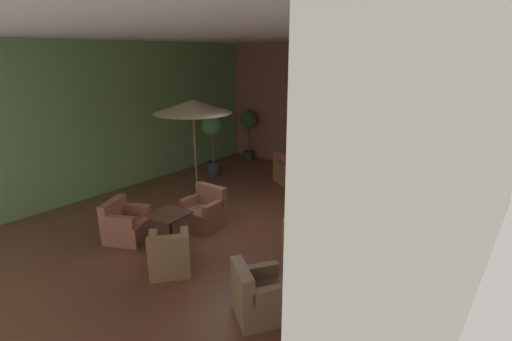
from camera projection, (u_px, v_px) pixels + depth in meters
ground_plane at (242, 229)px, 8.35m from camera, size 9.15×9.90×0.02m
wall_back_brick at (346, 112)px, 11.35m from camera, size 9.15×0.08×4.14m
wall_left_accent at (121, 117)px, 10.42m from camera, size 0.08×9.90×4.14m
wall_right_plain at (491, 187)px, 5.00m from camera, size 0.08×9.90×4.14m
ceiling_slab at (240, 33)px, 7.07m from camera, size 9.15×9.90×0.06m
cafe_table_front_left at (305, 175)px, 10.29m from camera, size 0.78×0.78×0.69m
armchair_front_left_north at (288, 171)px, 11.30m from camera, size 0.99×0.98×0.92m
armchair_front_left_east at (319, 197)px, 9.36m from camera, size 1.04×1.04×0.84m
cafe_table_front_right at (321, 276)px, 5.74m from camera, size 0.68×0.68×0.69m
armchair_front_right_north at (304, 252)px, 6.75m from camera, size 1.04×1.04×0.87m
armchair_front_right_east at (260, 297)px, 5.50m from camera, size 1.04×1.06×0.88m
armchair_front_right_south at (348, 329)px, 4.87m from camera, size 1.01×1.00×0.83m
armchair_front_right_west at (376, 274)px, 6.05m from camera, size 1.07×1.04×0.92m
cafe_table_mid_center at (170, 221)px, 7.54m from camera, size 0.75×0.75×0.69m
armchair_mid_center_north at (205, 212)px, 8.40m from camera, size 0.86×0.80×0.92m
armchair_mid_center_east at (126, 225)px, 7.81m from camera, size 1.07×1.08×0.87m
armchair_mid_center_south at (170, 255)px, 6.65m from camera, size 1.06×1.05×0.83m
patio_umbrella_tall_red at (372, 135)px, 7.41m from camera, size 2.63×2.63×2.41m
patio_umbrella_center_beige at (193, 107)px, 9.61m from camera, size 2.07×2.07×2.65m
potted_tree_left_corner at (409, 161)px, 9.19m from camera, size 0.74×0.74×1.78m
potted_tree_mid_left at (249, 126)px, 13.41m from camera, size 0.64×0.64×1.82m
potted_tree_mid_right at (213, 136)px, 11.68m from camera, size 0.66×0.66×1.96m
patron_blue_shirt at (289, 159)px, 11.14m from camera, size 0.40×0.46×0.64m
patron_by_window at (349, 301)px, 4.77m from camera, size 0.44×0.46×0.66m
iced_drink_cup at (310, 167)px, 10.30m from camera, size 0.08×0.08×0.11m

